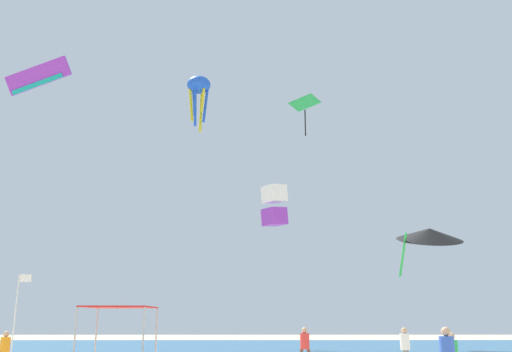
% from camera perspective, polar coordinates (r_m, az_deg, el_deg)
% --- Properties ---
extents(ocean_strip, '(110.00, 21.74, 0.03)m').
position_cam_1_polar(ocean_strip, '(45.36, -0.31, -17.13)').
color(ocean_strip, '#28608C').
rests_on(ocean_strip, ground).
extents(canopy_tent, '(2.86, 3.23, 2.57)m').
position_cam_1_polar(canopy_tent, '(25.67, -13.93, -13.27)').
color(canopy_tent, '#B2B2B7').
rests_on(canopy_tent, ground).
extents(person_near_tent, '(0.40, 0.45, 1.69)m').
position_cam_1_polar(person_near_tent, '(24.93, 15.19, -16.50)').
color(person_near_tent, slate).
rests_on(person_near_tent, ground).
extents(person_leftmost, '(0.42, 0.37, 1.57)m').
position_cam_1_polar(person_leftmost, '(24.80, -24.58, -15.90)').
color(person_leftmost, black).
rests_on(person_leftmost, ground).
extents(person_central, '(0.45, 0.40, 1.69)m').
position_cam_1_polar(person_central, '(24.94, 5.08, -16.93)').
color(person_central, brown).
rests_on(person_central, ground).
extents(banner_flag, '(0.61, 0.06, 4.05)m').
position_cam_1_polar(banner_flag, '(28.20, -23.52, -12.65)').
color(banner_flag, silver).
rests_on(banner_flag, ground).
extents(kite_octopus_blue, '(3.10, 3.10, 5.19)m').
position_cam_1_polar(kite_octopus_blue, '(52.64, -5.95, 9.10)').
color(kite_octopus_blue, blue).
extents(kite_delta_black, '(4.07, 4.10, 3.51)m').
position_cam_1_polar(kite_delta_black, '(36.03, 17.51, -5.77)').
color(kite_delta_black, black).
extents(kite_diamond_green, '(3.23, 3.25, 3.52)m').
position_cam_1_polar(kite_diamond_green, '(51.88, 5.08, 7.38)').
color(kite_diamond_green, green).
extents(kite_parafoil_purple, '(3.94, 0.81, 2.40)m').
position_cam_1_polar(kite_parafoil_purple, '(35.86, -21.62, 9.58)').
color(kite_parafoil_purple, purple).
extents(kite_box_white, '(1.64, 1.62, 2.47)m').
position_cam_1_polar(kite_box_white, '(32.62, 1.92, -3.05)').
color(kite_box_white, white).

